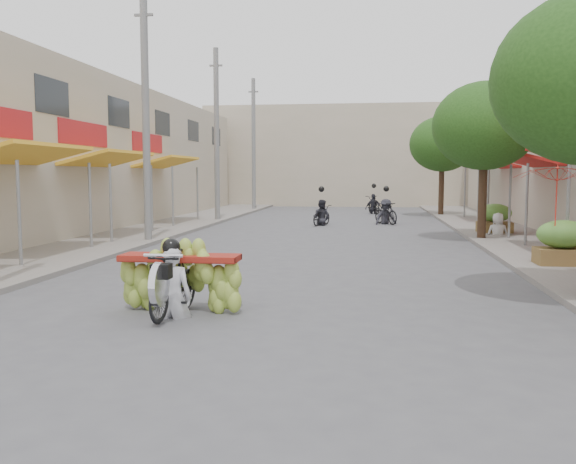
{
  "coord_description": "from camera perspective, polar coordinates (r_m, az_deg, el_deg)",
  "views": [
    {
      "loc": [
        1.74,
        -6.84,
        2.22
      ],
      "look_at": [
        0.15,
        4.86,
        1.1
      ],
      "focal_mm": 38.0,
      "sensor_mm": 36.0,
      "label": 1
    }
  ],
  "objects": [
    {
      "name": "utility_pole_mid",
      "position": [
        20.23,
        -13.16,
        10.4
      ],
      "size": [
        0.6,
        0.24,
        8.0
      ],
      "color": "slate",
      "rests_on": "ground"
    },
    {
      "name": "bg_motorbike_a",
      "position": [
        26.56,
        3.14,
        2.24
      ],
      "size": [
        1.06,
        1.66,
        1.95
      ],
      "color": "black",
      "rests_on": "ground"
    },
    {
      "name": "ground",
      "position": [
        7.4,
        -6.35,
        -12.07
      ],
      "size": [
        120.0,
        120.0,
        0.0
      ],
      "primitive_type": "plane",
      "color": "#545459",
      "rests_on": "ground"
    },
    {
      "name": "produce_crate_far",
      "position": [
        23.32,
        18.77,
        1.43
      ],
      "size": [
        1.2,
        0.88,
        1.16
      ],
      "color": "brown",
      "rests_on": "ground"
    },
    {
      "name": "utility_pole_back",
      "position": [
        37.57,
        -3.24,
        8.17
      ],
      "size": [
        0.6,
        0.24,
        8.0
      ],
      "color": "slate",
      "rests_on": "ground"
    },
    {
      "name": "market_umbrella",
      "position": [
        15.14,
        24.01,
        5.91
      ],
      "size": [
        2.22,
        2.22,
        1.75
      ],
      "rotation": [
        0.0,
        0.0,
        0.17
      ],
      "color": "red",
      "rests_on": "ground"
    },
    {
      "name": "pedestrian",
      "position": [
        22.53,
        19.08,
        1.72
      ],
      "size": [
        0.76,
        0.46,
        1.53
      ],
      "rotation": [
        0.0,
        0.0,
        3.15
      ],
      "color": "white",
      "rests_on": "ground"
    },
    {
      "name": "bg_motorbike_c",
      "position": [
        34.59,
        8.03,
        2.97
      ],
      "size": [
        1.16,
        1.9,
        1.95
      ],
      "color": "black",
      "rests_on": "ground"
    },
    {
      "name": "banana_motorbike",
      "position": [
        9.81,
        -10.45,
        -3.64
      ],
      "size": [
        2.2,
        1.89,
        2.07
      ],
      "color": "black",
      "rests_on": "ground"
    },
    {
      "name": "produce_crate_mid",
      "position": [
        15.57,
        24.36,
        -0.62
      ],
      "size": [
        1.2,
        0.88,
        1.16
      ],
      "color": "brown",
      "rests_on": "ground"
    },
    {
      "name": "far_building",
      "position": [
        44.89,
        5.58,
        7.03
      ],
      "size": [
        20.0,
        6.0,
        7.0
      ],
      "primitive_type": "cube",
      "color": "#B6A790",
      "rests_on": "ground"
    },
    {
      "name": "street_tree_mid",
      "position": [
        21.22,
        17.92,
        9.38
      ],
      "size": [
        3.4,
        3.4,
        5.25
      ],
      "color": "#3A2719",
      "rests_on": "ground"
    },
    {
      "name": "sidewalk_right",
      "position": [
        22.57,
        21.2,
        -0.44
      ],
      "size": [
        4.0,
        60.0,
        0.12
      ],
      "primitive_type": "cube",
      "color": "gray",
      "rests_on": "ground"
    },
    {
      "name": "sidewalk_left",
      "position": [
        23.63,
        -13.99,
        0.01
      ],
      "size": [
        4.0,
        60.0,
        0.12
      ],
      "primitive_type": "cube",
      "color": "gray",
      "rests_on": "ground"
    },
    {
      "name": "bg_motorbike_b",
      "position": [
        27.39,
        9.15,
        2.46
      ],
      "size": [
        1.35,
        1.72,
        1.95
      ],
      "color": "black",
      "rests_on": "ground"
    },
    {
      "name": "utility_pole_far",
      "position": [
        28.8,
        -6.69,
        8.98
      ],
      "size": [
        0.6,
        0.24,
        8.0
      ],
      "color": "slate",
      "rests_on": "ground"
    },
    {
      "name": "street_tree_far",
      "position": [
        33.08,
        14.24,
        7.96
      ],
      "size": [
        3.4,
        3.4,
        5.25
      ],
      "color": "#3A2719",
      "rests_on": "ground"
    }
  ]
}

